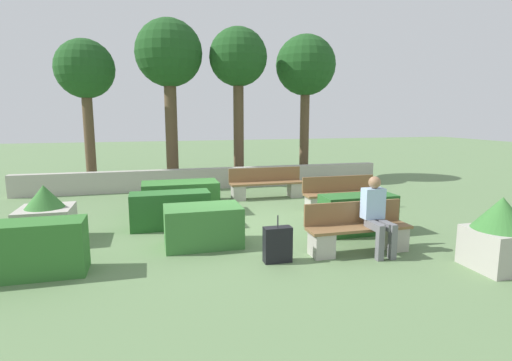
# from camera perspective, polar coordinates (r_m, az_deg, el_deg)

# --- Properties ---
(ground_plane) EXTENTS (60.00, 60.00, 0.00)m
(ground_plane) POSITION_cam_1_polar(r_m,az_deg,el_deg) (8.96, -2.21, -6.33)
(ground_plane) COLOR #607F51
(perimeter_wall) EXTENTS (11.98, 0.30, 0.68)m
(perimeter_wall) POSITION_cam_1_polar(r_m,az_deg,el_deg) (13.34, -6.58, 0.31)
(perimeter_wall) COLOR #ADA89E
(perimeter_wall) RESTS_ON ground_plane
(bench_front) EXTENTS (1.89, 0.49, 0.88)m
(bench_front) POSITION_cam_1_polar(r_m,az_deg,el_deg) (7.37, 14.34, -7.31)
(bench_front) COLOR brown
(bench_front) RESTS_ON ground_plane
(bench_left_side) EXTENTS (1.97, 0.48, 0.88)m
(bench_left_side) POSITION_cam_1_polar(r_m,az_deg,el_deg) (10.34, 12.10, -2.44)
(bench_left_side) COLOR brown
(bench_left_side) RESTS_ON ground_plane
(bench_right_side) EXTENTS (2.19, 0.49, 0.88)m
(bench_right_side) POSITION_cam_1_polar(r_m,az_deg,el_deg) (11.72, 1.54, -0.81)
(bench_right_side) COLOR brown
(bench_right_side) RESTS_ON ground_plane
(person_seated_man) EXTENTS (0.38, 0.63, 1.36)m
(person_seated_man) POSITION_cam_1_polar(r_m,az_deg,el_deg) (7.28, 16.85, -4.25)
(person_seated_man) COLOR slate
(person_seated_man) RESTS_ON ground_plane
(hedge_block_near_left) EXTENTS (1.47, 0.75, 0.57)m
(hedge_block_near_left) POSITION_cam_1_polar(r_m,az_deg,el_deg) (11.33, -9.53, -1.64)
(hedge_block_near_left) COLOR #235623
(hedge_block_near_left) RESTS_ON ground_plane
(hedge_block_near_right) EXTENTS (1.40, 0.86, 0.75)m
(hedge_block_near_right) POSITION_cam_1_polar(r_m,az_deg,el_deg) (7.54, -7.57, -6.46)
(hedge_block_near_right) COLOR #3D7A38
(hedge_block_near_right) RESTS_ON ground_plane
(hedge_block_mid_left) EXTENTS (1.68, 0.63, 0.78)m
(hedge_block_mid_left) POSITION_cam_1_polar(r_m,az_deg,el_deg) (8.84, -12.13, -4.13)
(hedge_block_mid_left) COLOR #286028
(hedge_block_mid_left) RESTS_ON ground_plane
(hedge_block_mid_right) EXTENTS (2.14, 0.61, 0.85)m
(hedge_block_mid_right) POSITION_cam_1_polar(r_m,az_deg,el_deg) (7.04, -31.77, -8.53)
(hedge_block_mid_right) COLOR #33702D
(hedge_block_mid_right) RESTS_ON ground_plane
(hedge_block_far_left) EXTENTS (1.53, 0.63, 0.81)m
(hedge_block_far_left) POSITION_cam_1_polar(r_m,az_deg,el_deg) (8.50, 14.32, -4.67)
(hedge_block_far_left) COLOR #286028
(hedge_block_far_left) RESTS_ON ground_plane
(hedge_block_far_right) EXTENTS (1.83, 0.90, 0.80)m
(hedge_block_far_right) POSITION_cam_1_polar(r_m,az_deg,el_deg) (10.02, -10.73, -2.45)
(hedge_block_far_right) COLOR #33702D
(hedge_block_far_right) RESTS_ON ground_plane
(planter_corner_left) EXTENTS (0.96, 0.96, 1.11)m
(planter_corner_left) POSITION_cam_1_polar(r_m,az_deg,el_deg) (8.63, -27.82, -4.70)
(planter_corner_left) COLOR #ADA89E
(planter_corner_left) RESTS_ON ground_plane
(planter_corner_right) EXTENTS (0.86, 0.86, 1.16)m
(planter_corner_right) POSITION_cam_1_polar(r_m,az_deg,el_deg) (7.40, 31.46, -6.41)
(planter_corner_right) COLOR #ADA89E
(planter_corner_right) RESTS_ON ground_plane
(suitcase) EXTENTS (0.46, 0.20, 0.80)m
(suitcase) POSITION_cam_1_polar(r_m,az_deg,el_deg) (6.70, 3.10, -9.11)
(suitcase) COLOR black
(suitcase) RESTS_ON ground_plane
(tree_leftmost) EXTENTS (1.90, 1.90, 4.86)m
(tree_leftmost) POSITION_cam_1_polar(r_m,az_deg,el_deg) (14.56, -23.23, 14.01)
(tree_leftmost) COLOR brown
(tree_leftmost) RESTS_ON ground_plane
(tree_center_left) EXTENTS (2.28, 2.28, 5.65)m
(tree_center_left) POSITION_cam_1_polar(r_m,az_deg,el_deg) (14.54, -12.32, 16.85)
(tree_center_left) COLOR brown
(tree_center_left) RESTS_ON ground_plane
(tree_center_right) EXTENTS (2.04, 2.04, 5.46)m
(tree_center_right) POSITION_cam_1_polar(r_m,az_deg,el_deg) (14.66, -2.57, 16.67)
(tree_center_right) COLOR brown
(tree_center_right) RESTS_ON ground_plane
(tree_rightmost) EXTENTS (2.22, 2.22, 5.36)m
(tree_rightmost) POSITION_cam_1_polar(r_m,az_deg,el_deg) (15.54, 7.10, 15.70)
(tree_rightmost) COLOR brown
(tree_rightmost) RESTS_ON ground_plane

